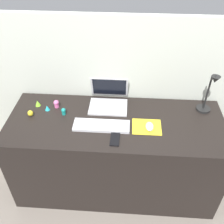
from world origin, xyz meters
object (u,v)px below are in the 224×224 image
object	(u,v)px
toy_figurine_yellow	(30,113)
toy_figurine_teal	(64,111)
laptop	(109,98)
keyboard	(101,126)
toy_figurine_lime	(38,103)
mouse	(150,126)
cell_phone	(115,139)
toy_figurine_cyan	(47,108)
desk_lamp	(209,95)
toy_figurine_pink	(56,104)

from	to	relation	value
toy_figurine_yellow	toy_figurine_teal	size ratio (longest dim) A/B	0.82
laptop	keyboard	xyz separation A→B (m)	(-0.03, -0.29, -0.04)
laptop	toy_figurine_lime	bearing A→B (deg)	-173.03
keyboard	mouse	bearing A→B (deg)	0.54
cell_phone	toy_figurine_cyan	world-z (taller)	toy_figurine_cyan
toy_figurine_lime	cell_phone	bearing A→B (deg)	-28.10
desk_lamp	toy_figurine_yellow	distance (m)	1.35
toy_figurine_cyan	desk_lamp	bearing A→B (deg)	2.71
keyboard	mouse	distance (m)	0.35
toy_figurine_yellow	keyboard	bearing A→B (deg)	-9.07
toy_figurine_pink	keyboard	bearing A→B (deg)	-28.62
toy_figurine_yellow	toy_figurine_pink	bearing A→B (deg)	34.19
mouse	toy_figurine_pink	xyz separation A→B (m)	(-0.73, 0.20, 0.01)
cell_phone	toy_figurine_teal	bearing A→B (deg)	150.08
cell_phone	desk_lamp	world-z (taller)	desk_lamp
desk_lamp	toy_figurine_teal	xyz separation A→B (m)	(-1.08, -0.10, -0.14)
mouse	toy_figurine_teal	distance (m)	0.66
toy_figurine_lime	toy_figurine_pink	distance (m)	0.16
toy_figurine_cyan	toy_figurine_teal	world-z (taller)	toy_figurine_teal
toy_figurine_cyan	toy_figurine_pink	size ratio (longest dim) A/B	0.64
keyboard	mouse	size ratio (longest dim) A/B	4.27
laptop	mouse	bearing A→B (deg)	-41.69
desk_lamp	toy_figurine_pink	xyz separation A→B (m)	(-1.16, -0.02, -0.13)
cell_phone	keyboard	bearing A→B (deg)	131.39
toy_figurine_lime	toy_figurine_teal	distance (m)	0.25
keyboard	toy_figurine_cyan	xyz separation A→B (m)	(-0.44, 0.17, 0.01)
mouse	toy_figurine_pink	world-z (taller)	toy_figurine_pink
keyboard	toy_figurine_cyan	size ratio (longest dim) A/B	9.87
cell_phone	toy_figurine_lime	xyz separation A→B (m)	(-0.64, 0.34, 0.02)
toy_figurine_pink	laptop	bearing A→B (deg)	10.86
cell_phone	toy_figurine_pink	bearing A→B (deg)	146.74
laptop	desk_lamp	size ratio (longest dim) A/B	0.84
keyboard	cell_phone	bearing A→B (deg)	-49.76
laptop	cell_phone	xyz separation A→B (m)	(0.08, -0.41, -0.05)
laptop	toy_figurine_teal	distance (m)	0.37
toy_figurine_lime	toy_figurine_cyan	bearing A→B (deg)	-29.43
cell_phone	mouse	bearing A→B (deg)	29.23
cell_phone	toy_figurine_lime	world-z (taller)	toy_figurine_lime
toy_figurine_teal	desk_lamp	bearing A→B (deg)	5.39
toy_figurine_yellow	toy_figurine_pink	world-z (taller)	toy_figurine_pink
laptop	keyboard	size ratio (longest dim) A/B	0.73
cell_phone	toy_figurine_teal	xyz separation A→B (m)	(-0.41, 0.25, 0.03)
toy_figurine_yellow	cell_phone	bearing A→B (deg)	-17.97
toy_figurine_yellow	toy_figurine_teal	world-z (taller)	toy_figurine_teal
mouse	cell_phone	world-z (taller)	mouse
mouse	toy_figurine_yellow	world-z (taller)	toy_figurine_yellow
cell_phone	toy_figurine_teal	distance (m)	0.48
laptop	toy_figurine_lime	size ratio (longest dim) A/B	6.29
desk_lamp	keyboard	bearing A→B (deg)	-164.00
keyboard	toy_figurine_yellow	distance (m)	0.56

